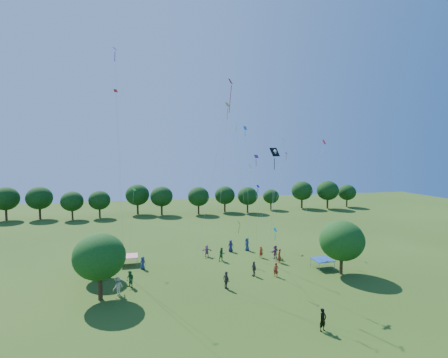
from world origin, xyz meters
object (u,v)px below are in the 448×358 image
near_tree_west (99,257)px  man_in_black (323,320)px  near_tree_east (342,241)px  tent_red_stripe (129,256)px  tent_blue (322,260)px  near_tree_north (97,250)px  pirate_kite (275,155)px  red_high_kite (224,117)px

near_tree_west → man_in_black: bearing=-30.8°
near_tree_east → man_in_black: near_tree_east is taller
tent_red_stripe → man_in_black: (14.93, -20.24, -0.13)m
near_tree_east → tent_red_stripe: bearing=158.2°
tent_blue → near_tree_north: bearing=173.3°
near_tree_north → pirate_kite: 21.78m
tent_blue → red_high_kite: bearing=175.9°
tent_red_stripe → pirate_kite: pirate_kite is taller
near_tree_east → near_tree_west: bearing=-178.8°
near_tree_north → man_in_black: (18.10, -16.20, -2.27)m
red_high_kite → man_in_black: bearing=-72.8°
man_in_black → red_high_kite: size_ratio=0.09×
pirate_kite → man_in_black: bearing=-91.5°
tent_blue → red_high_kite: 20.40m
near_tree_west → tent_blue: size_ratio=2.87×
tent_blue → pirate_kite: size_ratio=0.17×
man_in_black → tent_red_stripe: bearing=104.4°
pirate_kite → tent_red_stripe: bearing=148.1°
near_tree_west → pirate_kite: size_ratio=0.49×
tent_red_stripe → near_tree_north: bearing=-128.1°
man_in_black → pirate_kite: (0.28, 10.77, 12.61)m
man_in_black → pirate_kite: bearing=66.5°
near_tree_east → tent_blue: bearing=114.0°
pirate_kite → near_tree_north: bearing=163.5°
tent_blue → man_in_black: man_in_black is taller
near_tree_east → tent_red_stripe: size_ratio=2.78×
near_tree_north → near_tree_east: (26.65, -5.34, 0.69)m
pirate_kite → near_tree_east: bearing=0.6°
pirate_kite → near_tree_west: bearing=-178.5°
red_high_kite → pirate_kite: bearing=-35.1°
near_tree_north → near_tree_east: 27.19m
man_in_black → pirate_kite: 16.59m
near_tree_west → near_tree_north: (-0.82, 5.90, -0.94)m
tent_red_stripe → near_tree_west: bearing=-103.3°
near_tree_east → tent_blue: 3.79m
near_tree_north → near_tree_east: size_ratio=0.81×
near_tree_east → tent_red_stripe: (-23.48, 9.38, -2.83)m
near_tree_north → tent_blue: size_ratio=2.26×
near_tree_north → pirate_kite: size_ratio=0.38×
tent_blue → tent_red_stripe: bearing=162.5°
man_in_black → red_high_kite: (-4.35, 14.03, 16.70)m
tent_blue → man_in_black: 15.17m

